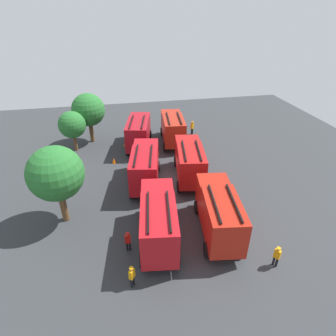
# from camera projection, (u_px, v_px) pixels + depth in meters

# --- Properties ---
(ground_plane) EXTENTS (54.00, 54.00, 0.00)m
(ground_plane) POSITION_uv_depth(u_px,v_px,m) (168.00, 180.00, 28.78)
(ground_plane) COLOR #2D3033
(fire_truck_0) EXTENTS (7.47, 3.56, 3.88)m
(fire_truck_0) POSITION_uv_depth(u_px,v_px,m) (219.00, 211.00, 20.98)
(fire_truck_0) COLOR #A31D10
(fire_truck_0) RESTS_ON ground
(fire_truck_1) EXTENTS (7.49, 3.66, 3.88)m
(fire_truck_1) POSITION_uv_depth(u_px,v_px,m) (189.00, 160.00, 27.91)
(fire_truck_1) COLOR #A91513
(fire_truck_1) RESTS_ON ground
(fire_truck_2) EXTENTS (7.41, 3.34, 3.88)m
(fire_truck_2) POSITION_uv_depth(u_px,v_px,m) (173.00, 128.00, 35.37)
(fire_truck_2) COLOR #A32313
(fire_truck_2) RESTS_ON ground
(fire_truck_3) EXTENTS (7.46, 3.52, 3.88)m
(fire_truck_3) POSITION_uv_depth(u_px,v_px,m) (158.00, 219.00, 20.22)
(fire_truck_3) COLOR #A91219
(fire_truck_3) RESTS_ON ground
(fire_truck_4) EXTENTS (7.52, 3.78, 3.88)m
(fire_truck_4) POSITION_uv_depth(u_px,v_px,m) (145.00, 165.00, 27.05)
(fire_truck_4) COLOR #A81018
(fire_truck_4) RESTS_ON ground
(fire_truck_5) EXTENTS (7.54, 3.88, 3.88)m
(fire_truck_5) POSITION_uv_depth(u_px,v_px,m) (139.00, 131.00, 34.33)
(fire_truck_5) COLOR maroon
(fire_truck_5) RESTS_ON ground
(firefighter_0) EXTENTS (0.42, 0.48, 1.78)m
(firefighter_0) POSITION_uv_depth(u_px,v_px,m) (142.00, 121.00, 40.50)
(firefighter_0) COLOR black
(firefighter_0) RESTS_ON ground
(firefighter_1) EXTENTS (0.41, 0.48, 1.83)m
(firefighter_1) POSITION_uv_depth(u_px,v_px,m) (192.00, 127.00, 38.43)
(firefighter_1) COLOR black
(firefighter_1) RESTS_ON ground
(firefighter_2) EXTENTS (0.48, 0.44, 1.66)m
(firefighter_2) POSITION_uv_depth(u_px,v_px,m) (132.00, 276.00, 17.46)
(firefighter_2) COLOR black
(firefighter_2) RESTS_ON ground
(firefighter_3) EXTENTS (0.27, 0.43, 1.66)m
(firefighter_3) POSITION_uv_depth(u_px,v_px,m) (128.00, 241.00, 20.04)
(firefighter_3) COLOR black
(firefighter_3) RESTS_ON ground
(firefighter_4) EXTENTS (0.48, 0.44, 1.68)m
(firefighter_4) POSITION_uv_depth(u_px,v_px,m) (277.00, 256.00, 18.82)
(firefighter_4) COLOR black
(firefighter_4) RESTS_ON ground
(tree_0) EXTENTS (4.32, 4.32, 6.70)m
(tree_0) POSITION_uv_depth(u_px,v_px,m) (56.00, 174.00, 21.17)
(tree_0) COLOR brown
(tree_0) RESTS_ON ground
(tree_1) EXTENTS (3.22, 3.22, 4.99)m
(tree_1) POSITION_uv_depth(u_px,v_px,m) (72.00, 125.00, 32.93)
(tree_1) COLOR brown
(tree_1) RESTS_ON ground
(tree_2) EXTENTS (4.10, 4.10, 6.36)m
(tree_2) POSITION_uv_depth(u_px,v_px,m) (88.00, 110.00, 34.76)
(tree_2) COLOR brown
(tree_2) RESTS_ON ground
(traffic_cone_0) EXTENTS (0.46, 0.46, 0.66)m
(traffic_cone_0) POSITION_uv_depth(u_px,v_px,m) (114.00, 161.00, 31.63)
(traffic_cone_0) COLOR #F2600C
(traffic_cone_0) RESTS_ON ground
(traffic_cone_1) EXTENTS (0.48, 0.48, 0.68)m
(traffic_cone_1) POSITION_uv_depth(u_px,v_px,m) (157.00, 151.00, 33.61)
(traffic_cone_1) COLOR #F2600C
(traffic_cone_1) RESTS_ON ground
(traffic_cone_2) EXTENTS (0.39, 0.39, 0.56)m
(traffic_cone_2) POSITION_uv_depth(u_px,v_px,m) (125.00, 144.00, 35.48)
(traffic_cone_2) COLOR #F2600C
(traffic_cone_2) RESTS_ON ground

